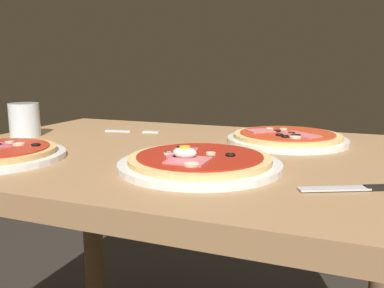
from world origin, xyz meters
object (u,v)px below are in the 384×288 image
object	(u,v)px
water_glass_near	(25,122)
fork	(128,131)
knife	(370,188)
pizza_foreground	(199,162)
pizza_across_right	(287,138)
dining_table	(177,201)

from	to	relation	value
water_glass_near	fork	xyz separation A→B (m)	(0.22, 0.16, -0.04)
water_glass_near	knife	world-z (taller)	water_glass_near
fork	water_glass_near	bearing A→B (deg)	-143.97
pizza_foreground	knife	world-z (taller)	pizza_foreground
pizza_foreground	fork	xyz separation A→B (m)	(-0.34, 0.32, -0.01)
water_glass_near	fork	size ratio (longest dim) A/B	0.57
pizza_foreground	pizza_across_right	world-z (taller)	pizza_foreground
pizza_foreground	knife	xyz separation A→B (m)	(0.29, -0.03, -0.01)
pizza_foreground	fork	size ratio (longest dim) A/B	1.95
water_glass_near	knife	distance (m)	0.87
dining_table	knife	size ratio (longest dim) A/B	5.87
pizza_foreground	water_glass_near	size ratio (longest dim) A/B	3.41
pizza_across_right	knife	world-z (taller)	pizza_across_right
dining_table	fork	bearing A→B (deg)	142.71
water_glass_near	fork	world-z (taller)	water_glass_near
dining_table	fork	xyz separation A→B (m)	(-0.23, 0.18, 0.13)
pizza_across_right	water_glass_near	xyz separation A→B (m)	(-0.67, -0.16, 0.03)
water_glass_near	fork	bearing A→B (deg)	36.03
pizza_across_right	knife	bearing A→B (deg)	-63.16
pizza_foreground	fork	bearing A→B (deg)	136.76
dining_table	pizza_across_right	size ratio (longest dim) A/B	3.65
dining_table	pizza_foreground	size ratio (longest dim) A/B	3.52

